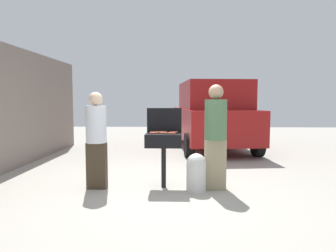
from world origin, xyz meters
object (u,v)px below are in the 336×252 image
(hot_dog_1, at_px, (161,132))
(person_left, at_px, (96,137))
(hot_dog_4, at_px, (161,133))
(hot_dog_6, at_px, (174,132))
(hot_dog_8, at_px, (154,133))
(hot_dog_2, at_px, (163,132))
(hot_dog_5, at_px, (172,133))
(hot_dog_3, at_px, (171,133))
(hot_dog_9, at_px, (154,132))
(propane_tank, at_px, (196,172))
(bbq_grill, at_px, (164,142))
(parked_minivan, at_px, (212,115))
(person_right, at_px, (215,133))
(hot_dog_7, at_px, (174,132))
(hot_dog_0, at_px, (163,133))

(hot_dog_1, bearing_deg, person_left, -170.51)
(hot_dog_4, xyz_separation_m, person_left, (-1.06, -0.12, -0.06))
(hot_dog_6, xyz_separation_m, hot_dog_8, (-0.33, -0.19, 0.00))
(hot_dog_2, bearing_deg, hot_dog_4, -103.92)
(hot_dog_2, bearing_deg, hot_dog_5, -32.75)
(hot_dog_3, height_order, hot_dog_4, same)
(hot_dog_9, xyz_separation_m, person_left, (-0.94, -0.21, -0.06))
(hot_dog_6, relative_size, propane_tank, 0.21)
(hot_dog_1, bearing_deg, hot_dog_6, 13.09)
(hot_dog_5, relative_size, person_left, 0.08)
(bbq_grill, xyz_separation_m, parked_minivan, (1.25, 4.28, 0.25))
(hot_dog_2, bearing_deg, person_right, -13.43)
(hot_dog_3, relative_size, person_right, 0.08)
(person_right, bearing_deg, hot_dog_6, -15.27)
(hot_dog_7, bearing_deg, bbq_grill, -156.11)
(hot_dog_4, bearing_deg, hot_dog_9, 143.86)
(bbq_grill, distance_m, parked_minivan, 4.47)
(hot_dog_2, height_order, hot_dog_5, same)
(bbq_grill, distance_m, hot_dog_4, 0.16)
(hot_dog_6, bearing_deg, hot_dog_3, -99.38)
(bbq_grill, height_order, hot_dog_4, hot_dog_4)
(hot_dog_2, xyz_separation_m, hot_dog_3, (0.15, -0.24, 0.00))
(hot_dog_8, height_order, person_right, person_right)
(hot_dog_8, xyz_separation_m, parked_minivan, (1.42, 4.35, 0.10))
(hot_dog_4, bearing_deg, hot_dog_0, -47.42)
(hot_dog_3, height_order, hot_dog_5, same)
(bbq_grill, relative_size, hot_dog_9, 7.05)
(hot_dog_4, relative_size, hot_dog_5, 1.00)
(propane_tank, distance_m, person_left, 1.74)
(person_left, relative_size, person_right, 0.93)
(bbq_grill, relative_size, hot_dog_0, 7.05)
(hot_dog_2, relative_size, hot_dog_4, 1.00)
(hot_dog_6, xyz_separation_m, hot_dog_7, (0.00, -0.05, 0.00))
(person_left, bearing_deg, hot_dog_5, 15.35)
(propane_tank, bearing_deg, hot_dog_4, 159.31)
(person_right, bearing_deg, hot_dog_2, -12.85)
(hot_dog_0, height_order, hot_dog_2, same)
(hot_dog_8, bearing_deg, person_left, -177.86)
(hot_dog_8, bearing_deg, hot_dog_2, 54.96)
(hot_dog_1, relative_size, hot_dog_3, 1.00)
(hot_dog_4, relative_size, parked_minivan, 0.03)
(hot_dog_5, height_order, person_left, person_left)
(parked_minivan, bearing_deg, hot_dog_7, 69.32)
(hot_dog_2, relative_size, hot_dog_5, 1.00)
(hot_dog_3, height_order, hot_dog_7, same)
(hot_dog_1, bearing_deg, hot_dog_3, -44.61)
(hot_dog_1, xyz_separation_m, person_right, (0.91, -0.14, 0.01))
(person_right, distance_m, parked_minivan, 4.37)
(hot_dog_7, distance_m, person_right, 0.70)
(hot_dog_5, bearing_deg, hot_dog_2, 147.25)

